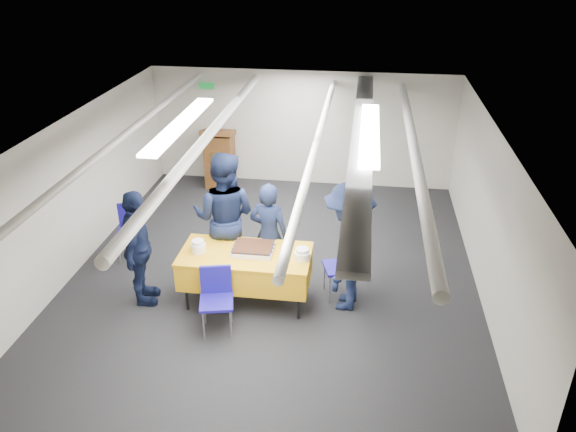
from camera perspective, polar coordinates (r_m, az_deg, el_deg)
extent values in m
plane|color=black|center=(8.65, -1.34, -5.54)|extent=(7.00, 7.00, 0.00)
cube|color=beige|center=(11.32, 1.42, 8.86)|extent=(6.00, 0.02, 2.30)
cube|color=beige|center=(9.04, -20.50, 2.39)|extent=(0.02, 7.00, 2.30)
cube|color=beige|center=(8.21, 19.65, 0.06)|extent=(0.02, 7.00, 2.30)
cube|color=white|center=(7.68, -1.52, 9.07)|extent=(6.00, 7.00, 0.02)
cylinder|color=silver|center=(8.27, -15.49, 8.60)|extent=(0.10, 6.90, 0.10)
cylinder|color=silver|center=(7.92, -8.02, 8.22)|extent=(0.14, 6.90, 0.14)
cylinder|color=silver|center=(7.67, 2.96, 7.52)|extent=(0.10, 6.90, 0.10)
cylinder|color=silver|center=(7.69, 12.70, 6.63)|extent=(0.14, 6.90, 0.14)
cube|color=gray|center=(7.62, 7.52, 7.98)|extent=(0.28, 6.90, 0.08)
cube|color=white|center=(8.00, -10.88, 9.16)|extent=(0.25, 2.60, 0.04)
cube|color=white|center=(7.59, 8.31, 8.43)|extent=(0.25, 2.60, 0.04)
cube|color=#0C591E|center=(11.45, -8.28, 12.96)|extent=(0.30, 0.04, 0.12)
cylinder|color=black|center=(7.84, -10.22, -8.22)|extent=(0.04, 0.04, 0.36)
cylinder|color=black|center=(7.55, 1.06, -9.27)|extent=(0.04, 0.04, 0.36)
cylinder|color=black|center=(8.35, -8.94, -5.77)|extent=(0.04, 0.04, 0.36)
cylinder|color=black|center=(8.07, 1.61, -6.64)|extent=(0.04, 0.04, 0.36)
cube|color=gold|center=(7.72, -4.30, -5.22)|extent=(1.75, 0.86, 0.39)
cube|color=gold|center=(7.61, -4.35, -3.87)|extent=(1.77, 0.88, 0.03)
cube|color=white|center=(7.61, -3.53, -3.42)|extent=(0.54, 0.43, 0.07)
cube|color=black|center=(7.59, -3.54, -3.12)|extent=(0.52, 0.41, 0.03)
sphere|color=navy|center=(7.47, -5.63, -3.73)|extent=(0.04, 0.04, 0.04)
sphere|color=navy|center=(7.80, -4.99, -2.30)|extent=(0.04, 0.04, 0.04)
sphere|color=navy|center=(7.44, -4.73, -3.80)|extent=(0.04, 0.04, 0.04)
sphere|color=navy|center=(7.77, -4.13, -2.36)|extent=(0.04, 0.04, 0.04)
sphere|color=navy|center=(7.42, -3.83, -3.87)|extent=(0.04, 0.04, 0.04)
sphere|color=navy|center=(7.75, -3.26, -2.42)|extent=(0.04, 0.04, 0.04)
sphere|color=navy|center=(7.40, -2.92, -3.94)|extent=(0.04, 0.04, 0.04)
sphere|color=navy|center=(7.73, -2.39, -2.48)|extent=(0.04, 0.04, 0.04)
sphere|color=navy|center=(7.38, -2.01, -4.01)|extent=(0.04, 0.04, 0.04)
sphere|color=navy|center=(7.71, -1.52, -2.54)|extent=(0.04, 0.04, 0.04)
sphere|color=navy|center=(7.56, -5.62, -3.35)|extent=(0.04, 0.04, 0.04)
sphere|color=navy|center=(7.46, -1.72, -3.64)|extent=(0.04, 0.04, 0.04)
sphere|color=navy|center=(7.64, -5.46, -2.99)|extent=(0.04, 0.04, 0.04)
sphere|color=navy|center=(7.54, -1.60, -3.27)|extent=(0.04, 0.04, 0.04)
sphere|color=navy|center=(7.72, -5.30, -2.63)|extent=(0.04, 0.04, 0.04)
sphere|color=navy|center=(7.63, -1.48, -2.91)|extent=(0.04, 0.04, 0.04)
cylinder|color=white|center=(7.68, -9.10, -3.20)|extent=(0.20, 0.20, 0.12)
cylinder|color=white|center=(7.64, -9.14, -2.64)|extent=(0.17, 0.17, 0.05)
cylinder|color=white|center=(7.42, 1.45, -4.04)|extent=(0.21, 0.21, 0.11)
cylinder|color=white|center=(7.38, 1.45, -3.51)|extent=(0.17, 0.17, 0.05)
cube|color=brown|center=(11.40, -6.92, 5.60)|extent=(0.55, 0.45, 1.10)
cube|color=brown|center=(11.17, -7.13, 8.41)|extent=(0.62, 0.53, 0.21)
cylinder|color=gold|center=(11.13, -7.26, 5.88)|extent=(0.28, 0.02, 0.28)
cylinder|color=gray|center=(7.25, -8.57, -10.99)|extent=(0.02, 0.02, 0.43)
cylinder|color=gray|center=(7.24, -5.84, -10.91)|extent=(0.02, 0.02, 0.43)
cylinder|color=gray|center=(7.53, -8.45, -9.41)|extent=(0.02, 0.02, 0.43)
cylinder|color=gray|center=(7.51, -5.83, -9.33)|extent=(0.02, 0.02, 0.43)
cube|color=navy|center=(7.24, -7.28, -8.66)|extent=(0.50, 0.50, 0.04)
cube|color=navy|center=(7.28, -7.34, -6.38)|extent=(0.40, 0.13, 0.40)
cylinder|color=gray|center=(8.13, 3.73, -6.11)|extent=(0.02, 0.02, 0.43)
cylinder|color=gray|center=(7.86, 4.27, -7.43)|extent=(0.02, 0.02, 0.43)
cylinder|color=gray|center=(8.21, 6.06, -5.89)|extent=(0.02, 0.02, 0.43)
cylinder|color=gray|center=(7.94, 6.68, -7.18)|extent=(0.02, 0.02, 0.43)
cube|color=navy|center=(7.91, 5.25, -5.22)|extent=(0.52, 0.52, 0.04)
cube|color=navy|center=(7.84, 6.67, -3.72)|extent=(0.15, 0.39, 0.40)
cylinder|color=gray|center=(9.09, -16.76, -3.49)|extent=(0.02, 0.02, 0.43)
cylinder|color=gray|center=(9.02, -14.66, -3.47)|extent=(0.02, 0.02, 0.43)
cylinder|color=gray|center=(9.38, -16.34, -2.45)|extent=(0.02, 0.02, 0.43)
cylinder|color=gray|center=(9.31, -14.30, -2.42)|extent=(0.02, 0.02, 0.43)
cube|color=navy|center=(9.09, -15.69, -1.66)|extent=(0.49, 0.49, 0.04)
cube|color=navy|center=(9.16, -15.64, 0.12)|extent=(0.40, 0.12, 0.40)
imported|color=black|center=(7.98, -1.94, -1.92)|extent=(0.64, 0.49, 1.59)
imported|color=black|center=(8.11, -6.47, -0.11)|extent=(1.00, 0.80, 1.96)
imported|color=black|center=(7.81, -14.97, -3.23)|extent=(0.58, 1.04, 1.67)
imported|color=black|center=(7.48, 6.08, -3.18)|extent=(0.84, 1.26, 1.82)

